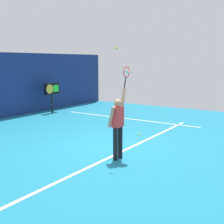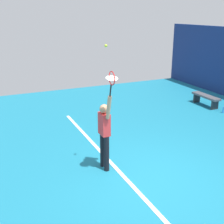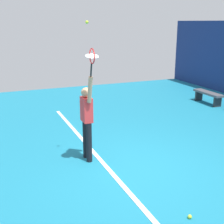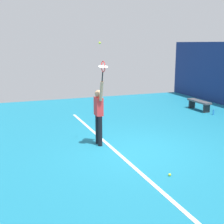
# 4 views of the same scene
# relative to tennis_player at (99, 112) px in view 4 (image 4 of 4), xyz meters

# --- Properties ---
(ground_plane) EXTENTS (18.00, 18.00, 0.00)m
(ground_plane) POSITION_rel_tennis_player_xyz_m (0.82, 0.78, -1.01)
(ground_plane) COLOR teal
(court_baseline) EXTENTS (10.00, 0.10, 0.01)m
(court_baseline) POSITION_rel_tennis_player_xyz_m (0.82, 0.25, -1.00)
(court_baseline) COLOR white
(court_baseline) RESTS_ON ground_plane
(tennis_player) EXTENTS (0.63, 0.31, 1.98)m
(tennis_player) POSITION_rel_tennis_player_xyz_m (0.00, 0.00, 0.00)
(tennis_player) COLOR black
(tennis_player) RESTS_ON ground_plane
(tennis_racket) EXTENTS (0.38, 0.27, 0.63)m
(tennis_racket) POSITION_rel_tennis_player_xyz_m (0.43, -0.00, 1.36)
(tennis_racket) COLOR black
(tennis_ball) EXTENTS (0.07, 0.07, 0.07)m
(tennis_ball) POSITION_rel_tennis_player_xyz_m (0.02, 0.04, 2.04)
(tennis_ball) COLOR #CCE033
(court_bench) EXTENTS (1.40, 0.36, 0.45)m
(court_bench) POSITION_rel_tennis_player_xyz_m (-3.08, 5.91, -0.67)
(court_bench) COLOR #4C4C51
(court_bench) RESTS_ON ground_plane
(water_bottle) EXTENTS (0.07, 0.07, 0.24)m
(water_bottle) POSITION_rel_tennis_player_xyz_m (-2.04, 5.91, -0.89)
(water_bottle) COLOR #338CD8
(water_bottle) RESTS_ON ground_plane
(spare_ball) EXTENTS (0.07, 0.07, 0.07)m
(spare_ball) POSITION_rel_tennis_player_xyz_m (2.77, 0.82, -0.98)
(spare_ball) COLOR #CCE033
(spare_ball) RESTS_ON ground_plane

